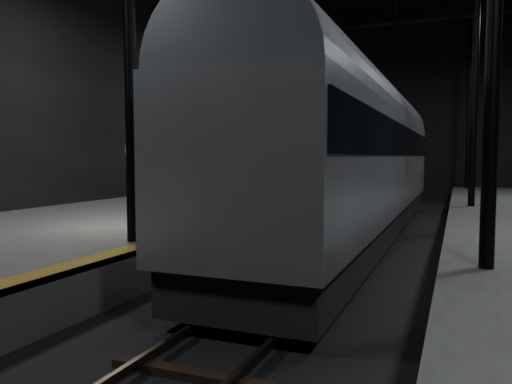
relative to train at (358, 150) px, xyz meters
The scene contains 6 objects.
ground 5.03m from the train, 90.00° to the right, with size 44.00×44.00×0.00m, color black.
platform_left 8.87m from the train, 152.77° to the right, with size 9.00×43.80×1.00m, color #4B4B49.
tactile_strip 5.51m from the train, 130.10° to the right, with size 0.50×43.80×0.01m, color olive.
track 4.99m from the train, 90.00° to the right, with size 2.40×43.00×0.24m.
train is the anchor object (origin of this frame).
woman 6.81m from the train, 152.04° to the right, with size 0.54×0.36×1.49m, color tan.
Camera 1 is at (3.29, -13.72, 3.00)m, focal length 35.00 mm.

